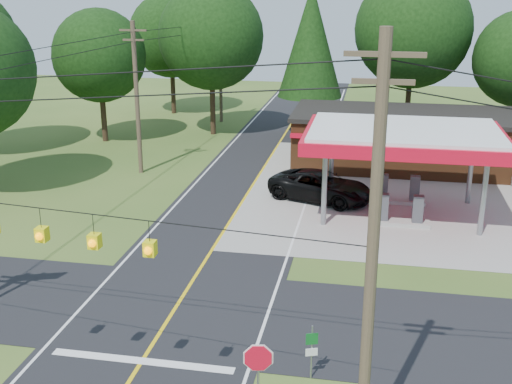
# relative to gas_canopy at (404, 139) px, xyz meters

# --- Properties ---
(ground) EXTENTS (120.00, 120.00, 0.00)m
(ground) POSITION_rel_gas_canopy_xyz_m (-9.00, -13.00, -4.27)
(ground) COLOR #37571E
(ground) RESTS_ON ground
(main_highway) EXTENTS (8.00, 120.00, 0.02)m
(main_highway) POSITION_rel_gas_canopy_xyz_m (-9.00, -13.00, -4.26)
(main_highway) COLOR black
(main_highway) RESTS_ON ground
(cross_road) EXTENTS (70.00, 7.00, 0.02)m
(cross_road) POSITION_rel_gas_canopy_xyz_m (-9.00, -13.00, -4.25)
(cross_road) COLOR black
(cross_road) RESTS_ON ground
(lane_center_yellow) EXTENTS (0.15, 110.00, 0.00)m
(lane_center_yellow) POSITION_rel_gas_canopy_xyz_m (-9.00, -13.00, -4.24)
(lane_center_yellow) COLOR yellow
(lane_center_yellow) RESTS_ON main_highway
(gas_canopy) EXTENTS (10.60, 7.40, 4.88)m
(gas_canopy) POSITION_rel_gas_canopy_xyz_m (0.00, 0.00, 0.00)
(gas_canopy) COLOR gray
(gas_canopy) RESTS_ON ground
(convenience_store) EXTENTS (16.40, 7.55, 3.80)m
(convenience_store) POSITION_rel_gas_canopy_xyz_m (1.00, 9.98, -2.35)
(convenience_store) COLOR brown
(convenience_store) RESTS_ON ground
(utility_pole_near_right) EXTENTS (1.80, 0.30, 11.50)m
(utility_pole_near_right) POSITION_rel_gas_canopy_xyz_m (-1.50, -20.00, 1.69)
(utility_pole_near_right) COLOR #473828
(utility_pole_near_right) RESTS_ON ground
(utility_pole_far_left) EXTENTS (1.80, 0.30, 10.00)m
(utility_pole_far_left) POSITION_rel_gas_canopy_xyz_m (-17.00, 5.00, 0.93)
(utility_pole_far_left) COLOR #473828
(utility_pole_far_left) RESTS_ON ground
(utility_pole_north) EXTENTS (0.30, 0.30, 9.50)m
(utility_pole_north) POSITION_rel_gas_canopy_xyz_m (-15.50, 22.00, 0.48)
(utility_pole_north) COLOR #473828
(utility_pole_north) RESTS_ON ground
(overhead_beacons) EXTENTS (17.04, 2.04, 1.03)m
(overhead_beacons) POSITION_rel_gas_canopy_xyz_m (-10.00, -19.00, 1.95)
(overhead_beacons) COLOR black
(overhead_beacons) RESTS_ON ground
(treeline_backdrop) EXTENTS (70.27, 51.59, 13.30)m
(treeline_backdrop) POSITION_rel_gas_canopy_xyz_m (-8.18, 11.01, 3.22)
(treeline_backdrop) COLOR #332316
(treeline_backdrop) RESTS_ON ground
(suv_car) EXTENTS (7.85, 7.85, 1.70)m
(suv_car) POSITION_rel_gas_canopy_xyz_m (-4.50, 1.50, -3.41)
(suv_car) COLOR black
(suv_car) RESTS_ON ground
(octagonal_stop_sign) EXTENTS (0.91, 0.22, 2.68)m
(octagonal_stop_sign) POSITION_rel_gas_canopy_xyz_m (-4.50, -19.01, -2.26)
(octagonal_stop_sign) COLOR gray
(octagonal_stop_sign) RESTS_ON ground
(route_sign_post) EXTENTS (0.39, 0.16, 1.95)m
(route_sign_post) POSITION_rel_gas_canopy_xyz_m (-3.20, -16.52, -3.11)
(route_sign_post) COLOR gray
(route_sign_post) RESTS_ON ground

